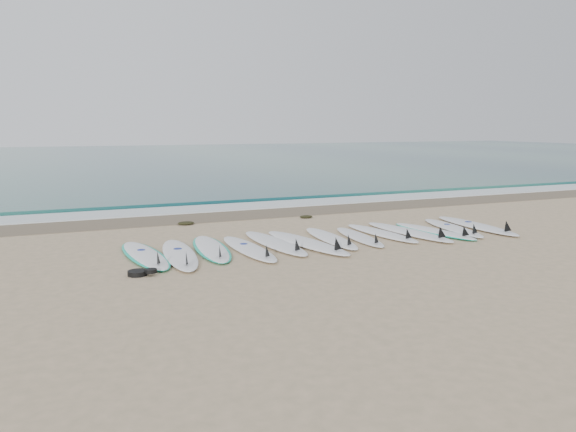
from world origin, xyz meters
name	(u,v)px	position (x,y,z in m)	size (l,w,h in m)	color
ground	(331,241)	(0.00, 0.00, 0.00)	(120.00, 120.00, 0.00)	tan
ocean	(128,159)	(0.00, 32.50, 0.01)	(120.00, 55.00, 0.03)	#205B58
wet_sand_band	(263,213)	(0.00, 4.10, 0.01)	(120.00, 1.80, 0.01)	brown
foam_band	(247,206)	(0.00, 5.50, 0.02)	(120.00, 1.40, 0.04)	silver
wave_crest	(232,199)	(0.00, 7.00, 0.05)	(120.00, 1.00, 0.10)	#205B58
surfboard_0	(145,255)	(-3.90, 0.00, 0.05)	(0.85, 2.70, 0.34)	white
surfboard_1	(180,254)	(-3.30, -0.25, 0.06)	(0.83, 2.81, 0.35)	white
surfboard_2	(212,248)	(-2.60, 0.07, 0.05)	(0.89, 2.66, 0.33)	white
surfboard_3	(250,248)	(-1.93, -0.27, 0.06)	(0.61, 2.62, 0.33)	white
surfboard_4	(276,243)	(-1.27, 0.01, 0.06)	(0.74, 2.78, 0.35)	white
surfboard_5	(308,243)	(-0.65, -0.24, 0.06)	(1.04, 2.95, 0.37)	white
surfboard_6	(332,238)	(0.02, 0.01, 0.06)	(0.71, 2.56, 0.32)	white
surfboard_7	(360,237)	(0.67, -0.09, 0.05)	(0.74, 2.34, 0.29)	white
surfboard_8	(383,233)	(1.34, 0.07, 0.06)	(0.74, 2.53, 0.32)	white
surfboard_9	(410,232)	(1.98, -0.07, 0.06)	(0.89, 2.84, 0.36)	white
surfboard_10	(435,231)	(2.60, -0.16, 0.05)	(0.95, 2.52, 0.31)	white
surfboard_11	(454,228)	(3.24, -0.03, 0.06)	(0.95, 2.60, 0.33)	white
surfboard_12	(478,226)	(3.94, -0.05, 0.06)	(0.73, 2.89, 0.37)	white
seaweed_near	(186,223)	(-2.40, 3.18, 0.04)	(0.41, 0.32, 0.08)	black
seaweed_far	(306,217)	(0.78, 2.94, 0.03)	(0.36, 0.28, 0.07)	black
leash_coil	(140,272)	(-4.17, -1.25, 0.05)	(0.46, 0.36, 0.11)	black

